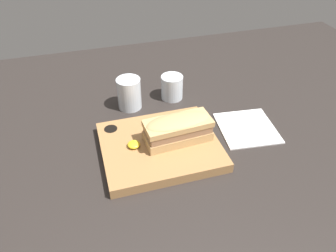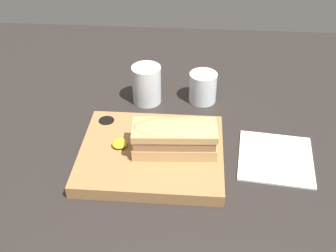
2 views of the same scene
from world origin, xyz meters
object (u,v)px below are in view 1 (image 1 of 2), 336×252
napkin (247,128)px  wine_glass (172,88)px  serving_board (159,146)px  sandwich (178,128)px  water_glass (129,95)px

napkin → wine_glass: bearing=126.2°
serving_board → napkin: bearing=3.9°
serving_board → sandwich: (4.81, -0.24, 5.03)cm
serving_board → napkin: serving_board is taller
serving_board → water_glass: water_glass is taller
serving_board → water_glass: 22.16cm
water_glass → napkin: bearing=-34.2°
serving_board → sandwich: size_ratio=1.70×
water_glass → wine_glass: bearing=5.6°
wine_glass → water_glass: bearing=-174.4°
wine_glass → napkin: wine_glass is taller
wine_glass → napkin: (15.57, -21.29, -3.11)cm
serving_board → water_glass: bearing=98.9°
serving_board → water_glass: (-3.41, 21.72, 2.81)cm
sandwich → napkin: 22.10cm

